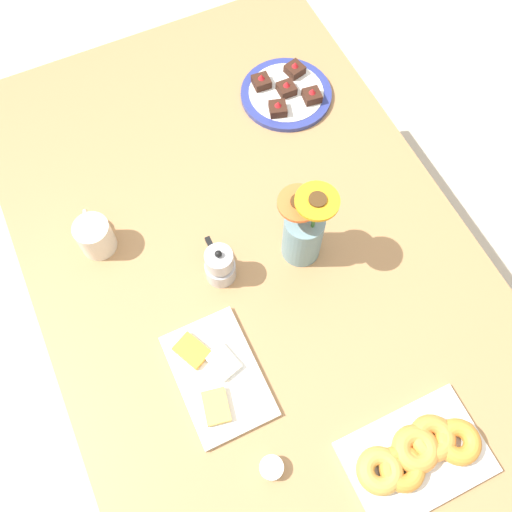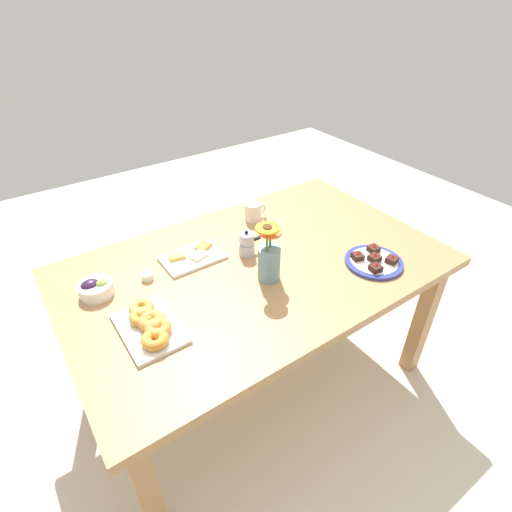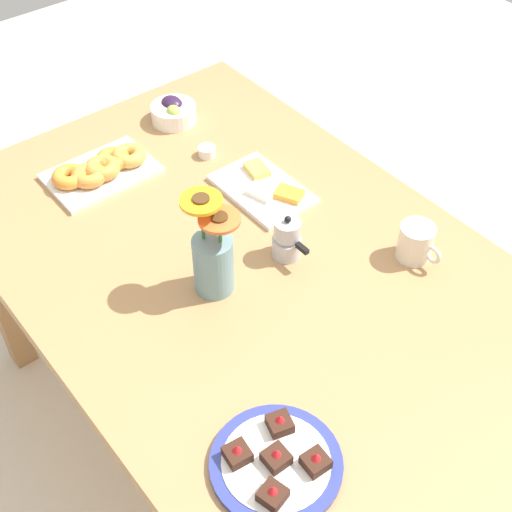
{
  "view_description": "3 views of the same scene",
  "coord_description": "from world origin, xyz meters",
  "px_view_note": "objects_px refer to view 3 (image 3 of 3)",
  "views": [
    {
      "loc": [
        -0.49,
        0.23,
        1.95
      ],
      "look_at": [
        0.0,
        0.0,
        0.78
      ],
      "focal_mm": 40.0,
      "sensor_mm": 36.0,
      "label": 1
    },
    {
      "loc": [
        -0.78,
        -1.13,
        1.75
      ],
      "look_at": [
        0.0,
        0.0,
        0.78
      ],
      "focal_mm": 28.0,
      "sensor_mm": 36.0,
      "label": 2
    },
    {
      "loc": [
        0.9,
        -0.72,
        1.93
      ],
      "look_at": [
        0.0,
        0.0,
        0.78
      ],
      "focal_mm": 50.0,
      "sensor_mm": 36.0,
      "label": 3
    }
  ],
  "objects_px": {
    "croissant_platter": "(101,169)",
    "dessert_plate": "(276,463)",
    "grape_bowl": "(173,112)",
    "cheese_platter": "(264,188)",
    "jam_cup_honey": "(207,151)",
    "coffee_mug": "(416,242)",
    "moka_pot": "(287,239)",
    "flower_vase": "(213,259)",
    "dining_table": "(256,293)"
  },
  "relations": [
    {
      "from": "dining_table",
      "to": "cheese_platter",
      "type": "height_order",
      "value": "cheese_platter"
    },
    {
      "from": "grape_bowl",
      "to": "moka_pot",
      "type": "distance_m",
      "value": 0.64
    },
    {
      "from": "dessert_plate",
      "to": "flower_vase",
      "type": "height_order",
      "value": "flower_vase"
    },
    {
      "from": "dining_table",
      "to": "grape_bowl",
      "type": "xyz_separation_m",
      "value": [
        -0.62,
        0.19,
        0.12
      ]
    },
    {
      "from": "coffee_mug",
      "to": "flower_vase",
      "type": "height_order",
      "value": "flower_vase"
    },
    {
      "from": "dessert_plate",
      "to": "croissant_platter",
      "type": "bearing_deg",
      "value": 169.25
    },
    {
      "from": "coffee_mug",
      "to": "grape_bowl",
      "type": "xyz_separation_m",
      "value": [
        -0.82,
        -0.13,
        -0.02
      ]
    },
    {
      "from": "croissant_platter",
      "to": "jam_cup_honey",
      "type": "height_order",
      "value": "croissant_platter"
    },
    {
      "from": "grape_bowl",
      "to": "croissant_platter",
      "type": "bearing_deg",
      "value": -71.91
    },
    {
      "from": "jam_cup_honey",
      "to": "flower_vase",
      "type": "relative_size",
      "value": 0.19
    },
    {
      "from": "croissant_platter",
      "to": "dessert_plate",
      "type": "height_order",
      "value": "dessert_plate"
    },
    {
      "from": "croissant_platter",
      "to": "flower_vase",
      "type": "relative_size",
      "value": 1.1
    },
    {
      "from": "dining_table",
      "to": "jam_cup_honey",
      "type": "relative_size",
      "value": 33.33
    },
    {
      "from": "coffee_mug",
      "to": "moka_pot",
      "type": "height_order",
      "value": "moka_pot"
    },
    {
      "from": "grape_bowl",
      "to": "flower_vase",
      "type": "relative_size",
      "value": 0.51
    },
    {
      "from": "croissant_platter",
      "to": "jam_cup_honey",
      "type": "relative_size",
      "value": 5.88
    },
    {
      "from": "coffee_mug",
      "to": "jam_cup_honey",
      "type": "xyz_separation_m",
      "value": [
        -0.62,
        -0.15,
        -0.03
      ]
    },
    {
      "from": "grape_bowl",
      "to": "moka_pot",
      "type": "bearing_deg",
      "value": -9.37
    },
    {
      "from": "grape_bowl",
      "to": "cheese_platter",
      "type": "relative_size",
      "value": 0.5
    },
    {
      "from": "cheese_platter",
      "to": "jam_cup_honey",
      "type": "bearing_deg",
      "value": -173.57
    },
    {
      "from": "coffee_mug",
      "to": "cheese_platter",
      "type": "relative_size",
      "value": 0.45
    },
    {
      "from": "grape_bowl",
      "to": "jam_cup_honey",
      "type": "distance_m",
      "value": 0.2
    },
    {
      "from": "dining_table",
      "to": "moka_pot",
      "type": "bearing_deg",
      "value": 83.69
    },
    {
      "from": "dessert_plate",
      "to": "moka_pot",
      "type": "height_order",
      "value": "moka_pot"
    },
    {
      "from": "jam_cup_honey",
      "to": "moka_pot",
      "type": "bearing_deg",
      "value": -10.46
    },
    {
      "from": "grape_bowl",
      "to": "croissant_platter",
      "type": "relative_size",
      "value": 0.46
    },
    {
      "from": "moka_pot",
      "to": "dining_table",
      "type": "bearing_deg",
      "value": -96.31
    },
    {
      "from": "jam_cup_honey",
      "to": "moka_pot",
      "type": "distance_m",
      "value": 0.44
    },
    {
      "from": "jam_cup_honey",
      "to": "flower_vase",
      "type": "bearing_deg",
      "value": -33.89
    },
    {
      "from": "cheese_platter",
      "to": "flower_vase",
      "type": "bearing_deg",
      "value": -57.37
    },
    {
      "from": "cheese_platter",
      "to": "dessert_plate",
      "type": "relative_size",
      "value": 1.06
    },
    {
      "from": "grape_bowl",
      "to": "croissant_platter",
      "type": "xyz_separation_m",
      "value": [
        0.1,
        -0.3,
        -0.01
      ]
    },
    {
      "from": "cheese_platter",
      "to": "moka_pot",
      "type": "distance_m",
      "value": 0.24
    },
    {
      "from": "jam_cup_honey",
      "to": "moka_pot",
      "type": "xyz_separation_m",
      "value": [
        0.43,
        -0.08,
        0.03
      ]
    },
    {
      "from": "croissant_platter",
      "to": "grape_bowl",
      "type": "bearing_deg",
      "value": 108.09
    },
    {
      "from": "moka_pot",
      "to": "grape_bowl",
      "type": "bearing_deg",
      "value": 170.63
    },
    {
      "from": "croissant_platter",
      "to": "moka_pot",
      "type": "bearing_deg",
      "value": 19.89
    },
    {
      "from": "flower_vase",
      "to": "cheese_platter",
      "type": "bearing_deg",
      "value": 122.63
    },
    {
      "from": "grape_bowl",
      "to": "dessert_plate",
      "type": "xyz_separation_m",
      "value": [
        1.03,
        -0.47,
        -0.02
      ]
    },
    {
      "from": "moka_pot",
      "to": "croissant_platter",
      "type": "bearing_deg",
      "value": -160.11
    },
    {
      "from": "coffee_mug",
      "to": "grape_bowl",
      "type": "relative_size",
      "value": 0.9
    },
    {
      "from": "croissant_platter",
      "to": "jam_cup_honey",
      "type": "bearing_deg",
      "value": 69.59
    },
    {
      "from": "flower_vase",
      "to": "grape_bowl",
      "type": "bearing_deg",
      "value": 153.79
    },
    {
      "from": "coffee_mug",
      "to": "grape_bowl",
      "type": "height_order",
      "value": "coffee_mug"
    },
    {
      "from": "cheese_platter",
      "to": "flower_vase",
      "type": "relative_size",
      "value": 1.01
    },
    {
      "from": "coffee_mug",
      "to": "cheese_platter",
      "type": "xyz_separation_m",
      "value": [
        -0.41,
        -0.13,
        -0.04
      ]
    },
    {
      "from": "grape_bowl",
      "to": "dessert_plate",
      "type": "bearing_deg",
      "value": -24.63
    },
    {
      "from": "dining_table",
      "to": "croissant_platter",
      "type": "bearing_deg",
      "value": -168.4
    },
    {
      "from": "flower_vase",
      "to": "moka_pot",
      "type": "relative_size",
      "value": 2.15
    },
    {
      "from": "dessert_plate",
      "to": "flower_vase",
      "type": "distance_m",
      "value": 0.47
    }
  ]
}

